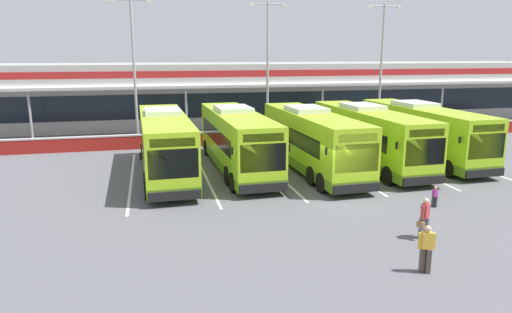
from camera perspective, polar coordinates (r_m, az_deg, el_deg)
name	(u,v)px	position (r m, az deg, el deg)	size (l,w,h in m)	color
ground_plane	(344,197)	(23.58, 10.88, -4.89)	(200.00, 200.00, 0.00)	#56565B
terminal_building	(240,92)	(48.47, -2.00, 7.93)	(70.00, 13.00, 6.00)	#B7B7B2
red_barrier_wall	(270,136)	(36.78, 1.78, 2.55)	(60.00, 0.40, 1.10)	maroon
coach_bus_leftmost	(165,145)	(27.41, -11.19, 1.42)	(3.14, 12.21, 3.78)	#9ED11E
coach_bus_left_centre	(237,141)	(28.15, -2.38, 1.94)	(3.14, 12.21, 3.78)	#9ED11E
coach_bus_centre	(311,141)	(28.27, 6.86, 1.91)	(3.14, 12.21, 3.78)	#9ED11E
coach_bus_right_centre	(368,137)	(30.31, 13.73, 2.36)	(3.14, 12.21, 3.78)	#9ED11E
coach_bus_rightmost	(421,133)	(32.88, 19.74, 2.77)	(3.14, 12.21, 3.78)	#9ED11E
bay_stripe_far_west	(131,178)	(27.43, -15.14, -2.61)	(0.14, 13.00, 0.01)	silver
bay_stripe_west	(204,174)	(27.57, -6.39, -2.16)	(0.14, 13.00, 0.01)	silver
bay_stripe_mid_west	(273,170)	(28.34, 2.07, -1.67)	(0.14, 13.00, 0.01)	silver
bay_stripe_centre	(337,166)	(29.69, 9.92, -1.19)	(0.14, 13.00, 0.01)	silver
bay_stripe_mid_east	(396,163)	(31.54, 16.97, -0.74)	(0.14, 13.00, 0.01)	silver
bay_stripe_east	(453,159)	(33.82, 23.15, -0.34)	(0.14, 13.00, 0.01)	silver
pedestrian_with_handbag	(425,217)	(19.02, 20.12, -7.06)	(0.63, 0.48, 1.62)	slate
pedestrian_child	(435,196)	(23.02, 21.24, -4.57)	(0.33, 0.18, 1.00)	#33333D
pedestrian_near_bin	(426,247)	(16.21, 20.30, -10.47)	(0.54, 0.37, 1.62)	#4C4238
lamp_post_west	(134,63)	(37.02, -14.86, 11.13)	(3.24, 0.28, 11.00)	#9E9EA3
lamp_post_centre	(268,62)	(38.60, 1.45, 11.59)	(3.24, 0.28, 11.00)	#9E9EA3
lamp_post_east	(381,62)	(41.76, 15.25, 11.24)	(3.24, 0.28, 11.00)	#9E9EA3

